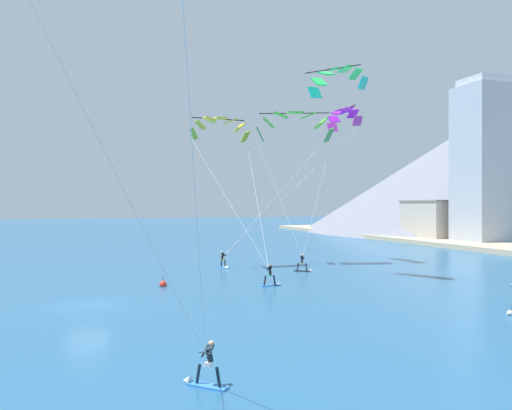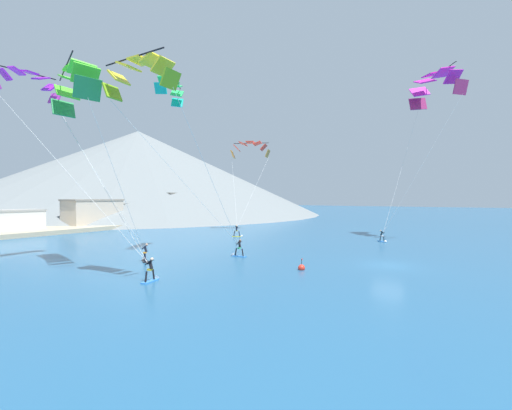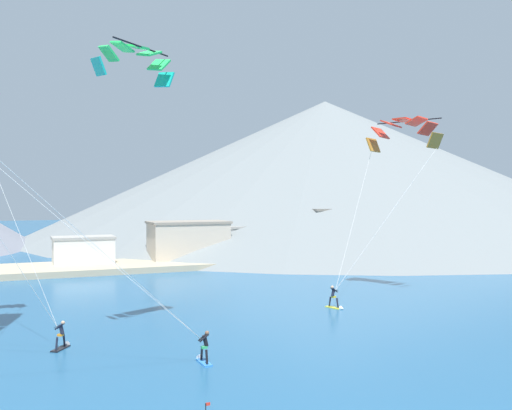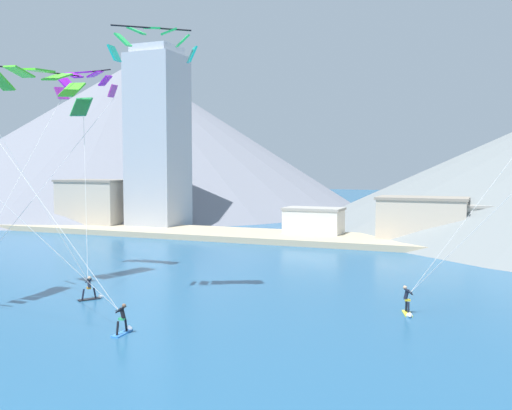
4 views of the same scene
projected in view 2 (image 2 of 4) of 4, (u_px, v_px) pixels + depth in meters
ground_plane at (388, 265)px, 29.35m from camera, size 400.00×400.00×0.00m
kitesurfer_near_lead at (152, 273)px, 23.76m from camera, size 1.78×0.74×1.77m
kitesurfer_near_trail at (145, 256)px, 31.22m from camera, size 1.31×1.66×1.71m
kitesurfer_mid_center at (383, 239)px, 44.62m from camera, size 1.50×1.53×1.62m
kitesurfer_far_left at (238, 251)px, 33.76m from camera, size 0.58×1.75×1.76m
kitesurfer_far_right at (238, 233)px, 50.48m from camera, size 0.89×1.78×1.84m
parafoil_kite_near_lead at (29, 82)px, 29.58m from camera, size 5.55×14.72×15.51m
parafoil_kite_near_trail at (76, 84)px, 27.01m from camera, size 7.27×8.19×14.72m
parafoil_kite_mid_center at (435, 84)px, 46.06m from camera, size 9.28×9.33×21.55m
parafoil_kite_far_left at (141, 74)px, 22.60m from camera, size 12.98×6.09×13.64m
parafoil_kite_far_right at (250, 148)px, 60.10m from camera, size 11.32×7.22×14.28m
parafoil_kite_distant_high_outer at (171, 87)px, 35.09m from camera, size 5.48×4.16×2.33m
race_marker_buoy at (301, 268)px, 27.45m from camera, size 0.56×0.56×1.02m
shoreline_strip at (57, 230)px, 57.79m from camera, size 180.00×10.00×0.70m
shore_building_promenade_mid at (93, 213)px, 65.51m from camera, size 10.05×5.57×5.46m
shore_building_quay_east at (118, 214)px, 73.09m from camera, size 6.07×7.20×4.68m
shore_building_quay_west at (176, 207)px, 82.59m from camera, size 8.10×4.45×6.92m
shore_building_old_town at (17, 222)px, 54.68m from camera, size 7.18×4.17×3.87m
mountain_peak_west_ridge at (138, 172)px, 121.98m from camera, size 127.22×127.22×29.40m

